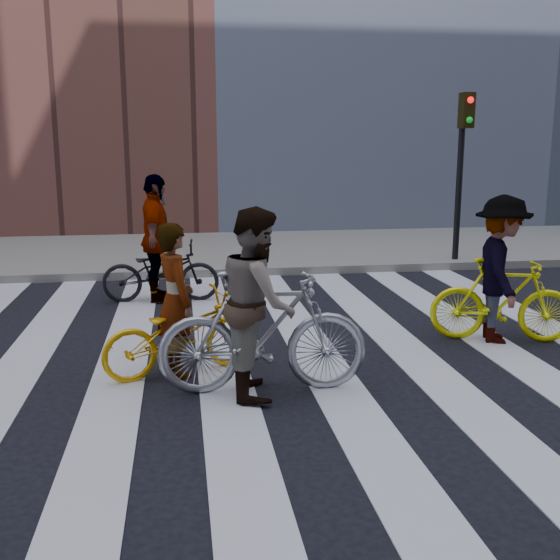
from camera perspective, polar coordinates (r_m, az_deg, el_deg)
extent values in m
plane|color=black|center=(7.20, -0.53, -7.74)|extent=(100.00, 100.00, 0.00)
cube|color=gray|center=(14.43, -4.75, 2.53)|extent=(100.00, 5.00, 0.15)
cube|color=silver|center=(7.35, -22.50, -8.20)|extent=(0.55, 10.00, 0.01)
cube|color=silver|center=(7.16, -13.85, -8.14)|extent=(0.55, 10.00, 0.01)
cube|color=silver|center=(7.14, -4.95, -7.89)|extent=(0.55, 10.00, 0.01)
cube|color=silver|center=(7.29, 3.79, -7.46)|extent=(0.55, 10.00, 0.01)
cube|color=silver|center=(7.59, 11.99, -6.90)|extent=(0.55, 10.00, 0.01)
cube|color=silver|center=(8.04, 19.40, -6.27)|extent=(0.55, 10.00, 0.01)
cylinder|color=black|center=(13.27, 15.32, 7.96)|extent=(0.12, 0.12, 3.20)
cube|color=black|center=(13.12, 15.94, 14.01)|extent=(0.22, 0.28, 0.65)
sphere|color=red|center=(12.99, 16.26, 14.82)|extent=(0.12, 0.12, 0.12)
sphere|color=#0CCC26|center=(12.97, 16.17, 13.23)|extent=(0.12, 0.12, 0.12)
imported|color=#E9A90C|center=(7.00, -8.60, -4.62)|extent=(1.80, 1.12, 0.89)
imported|color=#A5A7AF|center=(6.37, -1.49, -4.54)|extent=(2.07, 0.66, 1.23)
imported|color=#F9FF0E|center=(8.49, 18.79, -1.67)|extent=(1.80, 0.97, 1.04)
imported|color=black|center=(10.22, -10.35, 0.71)|extent=(1.80, 0.69, 0.93)
imported|color=slate|center=(6.90, -9.11, -1.73)|extent=(0.56, 0.69, 1.62)
imported|color=slate|center=(6.29, -1.96, -1.93)|extent=(0.73, 0.92, 1.83)
imported|color=slate|center=(8.39, 18.66, 0.86)|extent=(0.98, 1.31, 1.81)
imported|color=slate|center=(10.14, -10.74, 3.53)|extent=(0.52, 1.16, 1.95)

